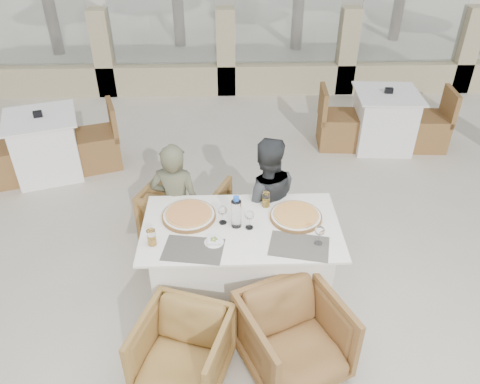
{
  "coord_description": "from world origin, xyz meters",
  "views": [
    {
      "loc": [
        0.01,
        -2.85,
        3.12
      ],
      "look_at": [
        0.1,
        0.41,
        0.9
      ],
      "focal_mm": 35.0,
      "sensor_mm": 36.0,
      "label": 1
    }
  ],
  "objects_px": {
    "diner_right": "(265,202)",
    "armchair_near_left": "(183,351)",
    "armchair_far_right": "(267,231)",
    "diner_left": "(176,205)",
    "bg_table_a": "(46,146)",
    "pizza_right": "(296,215)",
    "beer_glass_left": "(152,237)",
    "bg_table_b": "(383,120)",
    "pizza_left": "(189,215)",
    "wine_glass_near": "(249,219)",
    "armchair_near_right": "(293,337)",
    "dining_table": "(241,262)",
    "beer_glass_right": "(266,200)",
    "wine_glass_centre": "(223,214)",
    "wine_glass_corner": "(319,234)",
    "armchair_far_left": "(186,212)",
    "olive_dish": "(214,241)",
    "water_bottle": "(236,212)"
  },
  "relations": [
    {
      "from": "diner_right",
      "to": "armchair_near_left",
      "type": "bearing_deg",
      "value": 58.85
    },
    {
      "from": "armchair_far_right",
      "to": "diner_left",
      "type": "relative_size",
      "value": 0.47
    },
    {
      "from": "diner_right",
      "to": "bg_table_a",
      "type": "bearing_deg",
      "value": -36.48
    },
    {
      "from": "pizza_right",
      "to": "beer_glass_left",
      "type": "height_order",
      "value": "beer_glass_left"
    },
    {
      "from": "diner_right",
      "to": "bg_table_a",
      "type": "height_order",
      "value": "diner_right"
    },
    {
      "from": "bg_table_b",
      "to": "pizza_left",
      "type": "bearing_deg",
      "value": -129.53
    },
    {
      "from": "wine_glass_near",
      "to": "armchair_near_right",
      "type": "relative_size",
      "value": 0.26
    },
    {
      "from": "dining_table",
      "to": "beer_glass_right",
      "type": "height_order",
      "value": "beer_glass_right"
    },
    {
      "from": "wine_glass_near",
      "to": "diner_right",
      "type": "bearing_deg",
      "value": 72.27
    },
    {
      "from": "wine_glass_centre",
      "to": "pizza_right",
      "type": "bearing_deg",
      "value": 4.15
    },
    {
      "from": "wine_glass_corner",
      "to": "bg_table_a",
      "type": "bearing_deg",
      "value": 140.91
    },
    {
      "from": "pizza_left",
      "to": "pizza_right",
      "type": "xyz_separation_m",
      "value": [
        0.88,
        -0.04,
        -0.0
      ]
    },
    {
      "from": "dining_table",
      "to": "armchair_near_right",
      "type": "height_order",
      "value": "dining_table"
    },
    {
      "from": "armchair_far_left",
      "to": "diner_right",
      "type": "relative_size",
      "value": 0.57
    },
    {
      "from": "beer_glass_left",
      "to": "diner_right",
      "type": "bearing_deg",
      "value": 37.67
    },
    {
      "from": "wine_glass_near",
      "to": "armchair_far_right",
      "type": "relative_size",
      "value": 0.32
    },
    {
      "from": "pizza_left",
      "to": "armchair_near_right",
      "type": "relative_size",
      "value": 0.63
    },
    {
      "from": "bg_table_a",
      "to": "beer_glass_right",
      "type": "bearing_deg",
      "value": -54.42
    },
    {
      "from": "beer_glass_right",
      "to": "bg_table_b",
      "type": "height_order",
      "value": "beer_glass_right"
    },
    {
      "from": "olive_dish",
      "to": "bg_table_a",
      "type": "xyz_separation_m",
      "value": [
        -2.1,
        2.33,
        -0.41
      ]
    },
    {
      "from": "beer_glass_right",
      "to": "armchair_far_left",
      "type": "bearing_deg",
      "value": 145.06
    },
    {
      "from": "wine_glass_corner",
      "to": "armchair_near_right",
      "type": "distance_m",
      "value": 0.78
    },
    {
      "from": "bg_table_b",
      "to": "armchair_near_right",
      "type": "bearing_deg",
      "value": -111.68
    },
    {
      "from": "wine_glass_centre",
      "to": "armchair_far_left",
      "type": "relative_size",
      "value": 0.25
    },
    {
      "from": "pizza_left",
      "to": "armchair_far_right",
      "type": "bearing_deg",
      "value": 31.35
    },
    {
      "from": "armchair_far_left",
      "to": "armchair_far_right",
      "type": "bearing_deg",
      "value": -173.0
    },
    {
      "from": "olive_dish",
      "to": "armchair_far_left",
      "type": "height_order",
      "value": "olive_dish"
    },
    {
      "from": "armchair_near_right",
      "to": "diner_left",
      "type": "distance_m",
      "value": 1.6
    },
    {
      "from": "armchair_near_left",
      "to": "armchair_far_left",
      "type": "bearing_deg",
      "value": 111.55
    },
    {
      "from": "armchair_far_right",
      "to": "armchair_near_right",
      "type": "height_order",
      "value": "armchair_near_right"
    },
    {
      "from": "wine_glass_centre",
      "to": "wine_glass_corner",
      "type": "bearing_deg",
      "value": -20.89
    },
    {
      "from": "beer_glass_left",
      "to": "bg_table_b",
      "type": "distance_m",
      "value": 4.0
    },
    {
      "from": "dining_table",
      "to": "armchair_near_left",
      "type": "relative_size",
      "value": 2.53
    },
    {
      "from": "dining_table",
      "to": "beer_glass_right",
      "type": "relative_size",
      "value": 11.95
    },
    {
      "from": "pizza_left",
      "to": "armchair_far_left",
      "type": "xyz_separation_m",
      "value": [
        -0.09,
        0.66,
        -0.47
      ]
    },
    {
      "from": "water_bottle",
      "to": "armchair_far_right",
      "type": "height_order",
      "value": "water_bottle"
    },
    {
      "from": "wine_glass_corner",
      "to": "diner_right",
      "type": "xyz_separation_m",
      "value": [
        -0.35,
        0.74,
        -0.22
      ]
    },
    {
      "from": "diner_left",
      "to": "armchair_far_right",
      "type": "bearing_deg",
      "value": -167.92
    },
    {
      "from": "pizza_left",
      "to": "armchair_far_left",
      "type": "distance_m",
      "value": 0.81
    },
    {
      "from": "wine_glass_corner",
      "to": "bg_table_b",
      "type": "height_order",
      "value": "wine_glass_corner"
    },
    {
      "from": "wine_glass_centre",
      "to": "wine_glass_near",
      "type": "distance_m",
      "value": 0.22
    },
    {
      "from": "water_bottle",
      "to": "diner_right",
      "type": "height_order",
      "value": "diner_right"
    },
    {
      "from": "wine_glass_near",
      "to": "armchair_far_right",
      "type": "height_order",
      "value": "wine_glass_near"
    },
    {
      "from": "armchair_far_left",
      "to": "diner_left",
      "type": "bearing_deg",
      "value": 102.71
    },
    {
      "from": "diner_left",
      "to": "diner_right",
      "type": "relative_size",
      "value": 0.97
    },
    {
      "from": "armchair_near_right",
      "to": "dining_table",
      "type": "bearing_deg",
      "value": 92.06
    },
    {
      "from": "diner_left",
      "to": "bg_table_b",
      "type": "xyz_separation_m",
      "value": [
        2.58,
        2.22,
        -0.24
      ]
    },
    {
      "from": "armchair_near_left",
      "to": "diner_left",
      "type": "relative_size",
      "value": 0.51
    },
    {
      "from": "wine_glass_centre",
      "to": "wine_glass_corner",
      "type": "distance_m",
      "value": 0.79
    },
    {
      "from": "diner_right",
      "to": "dining_table",
      "type": "bearing_deg",
      "value": 61.08
    }
  ]
}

